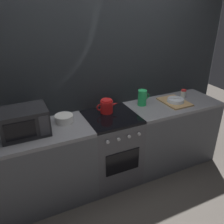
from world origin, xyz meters
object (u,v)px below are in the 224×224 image
(stove_unit, at_px, (111,148))
(pitcher, at_px, (142,98))
(kettle, at_px, (107,106))
(dish_pile, at_px, (175,101))
(spice_jar, at_px, (183,93))
(microwave, at_px, (24,122))
(mixing_bowl, at_px, (64,118))

(stove_unit, xyz_separation_m, pitcher, (0.49, 0.12, 0.55))
(kettle, bearing_deg, dish_pile, -7.37)
(stove_unit, xyz_separation_m, spice_jar, (1.15, 0.11, 0.50))
(kettle, xyz_separation_m, spice_jar, (1.16, -0.00, -0.03))
(microwave, bearing_deg, spice_jar, 2.59)
(microwave, xyz_separation_m, mixing_bowl, (0.42, 0.08, -0.10))
(pitcher, bearing_deg, dish_pile, -16.28)
(microwave, relative_size, dish_pile, 1.15)
(stove_unit, distance_m, microwave, 1.12)
(microwave, xyz_separation_m, dish_pile, (1.86, -0.02, -0.11))
(dish_pile, height_order, spice_jar, spice_jar)
(mixing_bowl, height_order, spice_jar, spice_jar)
(kettle, bearing_deg, stove_unit, -86.41)
(kettle, distance_m, dish_pile, 0.93)
(dish_pile, bearing_deg, pitcher, 163.72)
(kettle, height_order, pitcher, pitcher)
(kettle, bearing_deg, pitcher, 0.58)
(microwave, relative_size, mixing_bowl, 2.30)
(stove_unit, relative_size, pitcher, 4.50)
(stove_unit, height_order, dish_pile, dish_pile)
(microwave, bearing_deg, mixing_bowl, 11.12)
(microwave, bearing_deg, kettle, 5.96)
(microwave, height_order, mixing_bowl, microwave)
(stove_unit, bearing_deg, kettle, 93.59)
(stove_unit, relative_size, spice_jar, 8.57)
(microwave, relative_size, spice_jar, 4.38)
(pitcher, distance_m, dish_pile, 0.45)
(pitcher, relative_size, dish_pile, 0.50)
(pitcher, distance_m, spice_jar, 0.66)
(kettle, xyz_separation_m, mixing_bowl, (-0.52, -0.02, -0.04))
(kettle, relative_size, spice_jar, 2.71)
(dish_pile, bearing_deg, stove_unit, 179.71)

